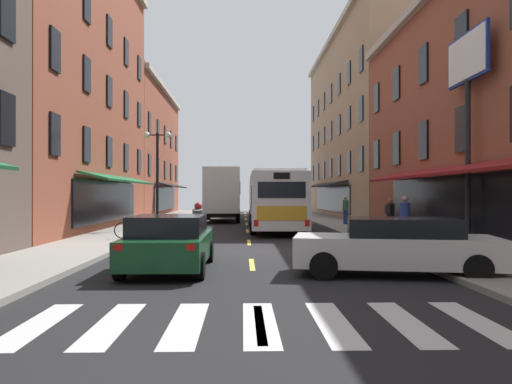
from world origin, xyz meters
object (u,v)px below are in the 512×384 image
Objects in this scene: billboard_sign at (468,84)px; motorcycle_rider at (198,231)px; sedan_far at (169,242)px; street_lamp_twin at (157,175)px; box_truck at (222,195)px; bicycle_near at (136,229)px; sedan_mid at (227,208)px; pedestrian_mid at (346,210)px; pedestrian_far at (405,220)px; pedestrian_near at (390,215)px; transit_bus at (274,200)px; sedan_near at (396,246)px.

motorcycle_rider is at bearing 174.88° from billboard_sign.
street_lamp_twin is at bearing 100.56° from sedan_far.
box_truck is 4.37× the size of bicycle_near.
sedan_mid is 18.51m from pedestrian_mid.
sedan_mid is 2.70× the size of bicycle_near.
pedestrian_mid is at bearing -92.03° from pedestrian_far.
pedestrian_mid reaches higher than sedan_mid.
motorcycle_rider reaches higher than sedan_mid.
billboard_sign is at bearing -44.29° from pedestrian_near.
box_truck reaches higher than transit_bus.
billboard_sign is 10.89m from sedan_far.
sedan_near is 2.97× the size of pedestrian_mid.
bicycle_near is (-2.93, -15.39, -1.41)m from box_truck.
pedestrian_mid is 0.96× the size of pedestrian_far.
sedan_mid reaches higher than bicycle_near.
billboard_sign is at bearing -74.40° from sedan_mid.
billboard_sign is 1.57× the size of sedan_far.
box_truck reaches higher than sedan_mid.
billboard_sign reaches higher than sedan_far.
motorcycle_rider is 10.07m from street_lamp_twin.
sedan_mid is at bearing -76.37° from pedestrian_far.
pedestrian_far is at bearing -17.88° from bicycle_near.
sedan_far is at bearing -90.72° from sedan_mid.
pedestrian_far reaches higher than pedestrian_mid.
transit_bus is 5.54m from pedestrian_mid.
pedestrian_mid is (7.63, -16.86, 0.34)m from sedan_mid.
transit_bus is 15.76m from sedan_near.
sedan_near is 11.42m from pedestrian_near.
sedan_mid is 30.71m from pedestrian_far.
sedan_mid is 2.74× the size of pedestrian_mid.
box_truck is 24.97m from sedan_near.
sedan_far is 4.18m from motorcycle_rider.
transit_bus is 6.81m from pedestrian_near.
sedan_near is 2.84× the size of pedestrian_far.
sedan_far is 2.56× the size of pedestrian_far.
motorcycle_rider is (-3.19, -10.45, -0.91)m from transit_bus.
pedestrian_far is at bearing -60.37° from pedestrian_near.
bicycle_near is (-2.93, -26.63, -0.16)m from sedan_mid.
sedan_far is 2.68× the size of pedestrian_mid.
billboard_sign is 0.62× the size of transit_bus.
sedan_mid is (-3.13, 20.04, -0.96)m from transit_bus.
billboard_sign reaches higher than box_truck.
motorcycle_rider is at bearing -72.82° from street_lamp_twin.
billboard_sign is 4.22× the size of pedestrian_mid.
street_lamp_twin is (-11.69, 10.17, -2.61)m from billboard_sign.
billboard_sign is 7.46m from sedan_near.
bicycle_near is at bearing 126.68° from motorcycle_rider.
sedan_far is (-5.52, 1.00, 0.01)m from sedan_near.
sedan_mid is 26.79m from bicycle_near.
pedestrian_mid is (2.55, 18.79, 0.29)m from sedan_near.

